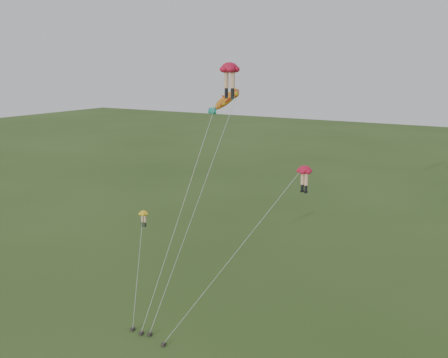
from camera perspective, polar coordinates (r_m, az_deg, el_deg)
The scene contains 5 objects.
ground at distance 40.89m, azimuth -7.53°, elevation -16.32°, with size 300.00×300.00×0.00m, color #304B1A.
legs_kite_red_high at distance 40.72m, azimuth 0.53°, elevation 12.03°, with size 3.55×10.42×20.11m.
legs_kite_red_mid at distance 38.99m, azimuth 8.86°, elevation 0.42°, with size 7.44×10.88×12.31m.
legs_kite_yellow at distance 43.66m, azimuth -9.25°, elevation -4.69°, with size 4.11×6.58×7.59m.
fish_kite at distance 44.36m, azimuth 0.26°, elevation 8.95°, with size 2.24×13.62×18.12m.
Camera 1 is at (22.39, -27.85, 19.89)m, focal length 40.00 mm.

